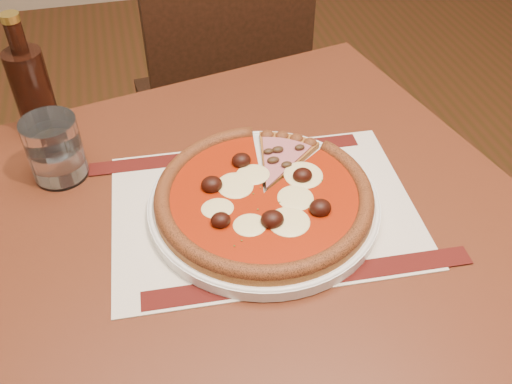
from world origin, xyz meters
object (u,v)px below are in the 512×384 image
pizza (264,195)px  plate (264,205)px  water_glass (55,149)px  bottle (31,87)px  table (259,261)px  chair_far (223,100)px

pizza → plate: bearing=61.9°
water_glass → bottle: (-0.03, 0.14, 0.03)m
table → plate: 0.11m
pizza → bottle: 0.44m
table → chair_far: size_ratio=1.11×
table → bottle: bottle is taller
plate → water_glass: water_glass is taller
pizza → water_glass: bearing=151.9°
bottle → pizza: bearing=-42.2°
pizza → water_glass: (-0.29, 0.16, 0.02)m
chair_far → bottle: (-0.39, -0.41, 0.35)m
plate → pizza: (-0.00, -0.00, 0.02)m
table → plate: plate is taller
table → chair_far: (0.08, 0.71, -0.17)m
plate → pizza: 0.02m
plate → water_glass: (-0.29, 0.16, 0.04)m
chair_far → plate: 0.76m
chair_far → pizza: (-0.07, -0.70, 0.30)m
chair_far → water_glass: (-0.36, -0.55, 0.32)m
water_glass → chair_far: bearing=56.5°
chair_far → water_glass: water_glass is taller
plate → pizza: size_ratio=1.07×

